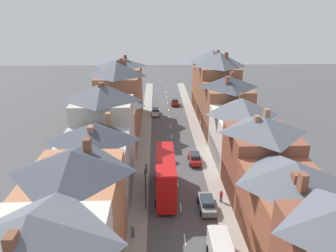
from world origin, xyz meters
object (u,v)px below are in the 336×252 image
car_parked_left_a (175,102)px  delivery_van (221,251)px  car_near_silver (156,112)px  pedestrian_near_right (133,230)px  pedestrian_mid_left (221,195)px  double_decker_bus_lead (165,174)px  street_lamp (145,186)px  car_near_blue (195,158)px  pedestrian_mid_right (146,168)px  car_parked_right_a (207,203)px

car_parked_left_a → delivery_van: delivery_van is taller
car_near_silver → pedestrian_near_right: size_ratio=2.70×
pedestrian_near_right → pedestrian_mid_left: 12.43m
double_decker_bus_lead → street_lamp: size_ratio=1.96×
car_parked_left_a → car_near_silver: bearing=-121.2°
car_near_silver → street_lamp: (-1.15, -38.11, 2.42)m
car_near_silver → pedestrian_near_right: bearing=-93.1°
double_decker_bus_lead → car_near_blue: bearing=61.7°
car_parked_left_a → pedestrian_mid_right: size_ratio=2.36×
delivery_van → street_lamp: 11.93m
double_decker_bus_lead → delivery_van: size_ratio=2.08×
car_near_silver → car_parked_right_a: bearing=-80.8°
car_parked_right_a → pedestrian_mid_left: bearing=34.7°
car_near_blue → car_near_silver: (-6.20, 25.40, -0.00)m
car_parked_left_a → car_parked_right_a: size_ratio=0.83×
car_near_blue → pedestrian_mid_right: (-7.60, -3.63, 0.21)m
double_decker_bus_lead → car_parked_left_a: size_ratio=2.84×
car_parked_left_a → pedestrian_near_right: (-7.29, -51.55, 0.19)m
car_near_blue → delivery_van: (0.00, -21.91, 0.51)m
pedestrian_mid_right → delivery_van: bearing=-67.4°
car_near_silver → street_lamp: street_lamp is taller
car_near_blue → pedestrian_mid_left: 11.72m
street_lamp → car_parked_right_a: bearing=-1.7°
pedestrian_mid_left → pedestrian_mid_right: same height
car_near_silver → pedestrian_mid_right: pedestrian_mid_right is taller
car_near_blue → pedestrian_near_right: size_ratio=2.72×
car_parked_right_a → pedestrian_mid_left: size_ratio=2.83×
pedestrian_near_right → car_near_silver: bearing=86.9°
car_parked_left_a → delivery_van: 55.43m
pedestrian_mid_left → street_lamp: (-9.35, -1.16, 2.21)m
car_near_blue → street_lamp: size_ratio=0.80×
delivery_van → pedestrian_mid_left: (2.00, 10.37, -0.30)m
pedestrian_near_right → car_parked_right_a: bearing=30.8°
car_parked_right_a → pedestrian_mid_right: size_ratio=2.83×
pedestrian_mid_right → car_parked_left_a: bearing=80.4°
car_near_blue → street_lamp: bearing=-120.0°
double_decker_bus_lead → pedestrian_mid_left: bearing=-19.3°
car_parked_left_a → pedestrian_mid_left: size_ratio=2.36×
double_decker_bus_lead → delivery_van: bearing=-69.0°
delivery_van → street_lamp: bearing=128.6°
double_decker_bus_lead → car_near_blue: double_decker_bus_lead is taller
delivery_van → car_parked_right_a: bearing=90.0°
double_decker_bus_lead → pedestrian_mid_right: bearing=116.1°
delivery_van → street_lamp: street_lamp is taller
delivery_van → pedestrian_mid_left: size_ratio=3.23×
pedestrian_mid_right → street_lamp: street_lamp is taller
street_lamp → pedestrian_mid_left: bearing=7.1°
car_near_silver → pedestrian_near_right: pedestrian_near_right is taller
car_parked_left_a → pedestrian_near_right: pedestrian_near_right is taller
car_near_blue → street_lamp: street_lamp is taller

